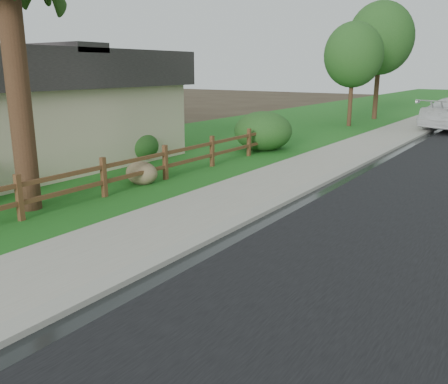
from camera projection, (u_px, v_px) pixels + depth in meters
The scene contains 9 objects.
sidewalk at pixel (440, 114), 34.71m from camera, with size 2.20×90.00×0.10m, color gray.
grass_strip at pixel (413, 113), 35.74m from camera, with size 1.60×90.00×0.06m, color #1C5B1A.
lawn_near at pixel (347, 110), 38.58m from camera, with size 9.00×90.00×0.04m, color #1C5B1A.
ranch_fence at pixel (137, 168), 13.15m from camera, with size 0.12×16.92×1.10m.
boulder at pixel (142, 173), 13.78m from camera, with size 1.03×0.77×0.69m, color brown.
shrub_c at pixel (137, 146), 17.11m from camera, with size 1.59×1.59×1.15m, color #1B4518.
shrub_d at pixel (263, 131), 19.35m from camera, with size 2.37×2.37×1.62m, color #1B4518.
tree_near_left at pixel (353, 55), 26.62m from camera, with size 3.30×3.30×5.85m.
tree_mid_left at pixel (380, 38), 30.18m from camera, with size 4.16×4.16×7.44m.
Camera 1 is at (5.66, -2.90, 3.30)m, focal length 38.00 mm.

